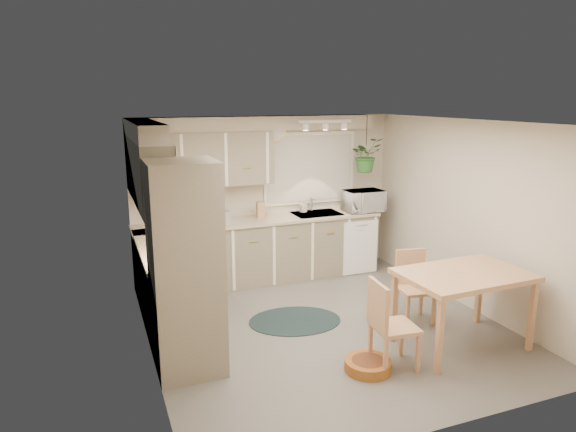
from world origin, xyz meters
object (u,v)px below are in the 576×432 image
object	(u,v)px
dining_table	(462,309)
chair_back	(416,288)
braided_rug	(295,321)
chair_left	(395,324)
microwave	(363,198)
pet_bed	(368,365)

from	to	relation	value
dining_table	chair_back	distance (m)	0.71
chair_back	braided_rug	bearing A→B (deg)	-11.63
chair_left	chair_back	bearing A→B (deg)	140.56
braided_rug	microwave	world-z (taller)	microwave
dining_table	chair_left	xyz separation A→B (m)	(-0.93, -0.13, 0.04)
braided_rug	pet_bed	xyz separation A→B (m)	(0.25, -1.33, 0.05)
chair_back	dining_table	bearing A→B (deg)	107.67
pet_bed	microwave	size ratio (longest dim) A/B	0.79
dining_table	chair_left	bearing A→B (deg)	-172.10
dining_table	braided_rug	bearing A→B (deg)	139.73
chair_left	braided_rug	distance (m)	1.53
pet_bed	microwave	xyz separation A→B (m)	(1.47, 2.76, 1.09)
braided_rug	chair_left	bearing A→B (deg)	-68.89
dining_table	chair_back	world-z (taller)	chair_back
dining_table	pet_bed	world-z (taller)	dining_table
dining_table	pet_bed	xyz separation A→B (m)	(-1.20, -0.10, -0.37)
pet_bed	chair_back	bearing A→B (deg)	36.16
pet_bed	microwave	distance (m)	3.31
pet_bed	chair_left	bearing A→B (deg)	-5.61
chair_left	braided_rug	bearing A→B (deg)	-153.52
chair_back	pet_bed	size ratio (longest dim) A/B	1.84
chair_left	chair_back	distance (m)	1.18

